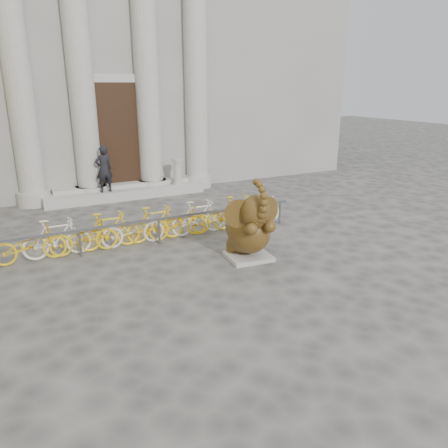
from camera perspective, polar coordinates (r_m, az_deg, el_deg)
ground at (r=8.95m, az=3.74°, el=-9.72°), size 80.00×80.00×0.00m
classical_building at (r=22.17m, az=-17.90°, el=21.79°), size 22.00×10.70×12.00m
entrance_steps at (r=17.15m, az=-12.73°, el=4.02°), size 6.00×1.20×0.36m
elephant_statue at (r=10.62m, az=3.34°, el=-0.76°), size 1.39×1.59×2.08m
bike_rack at (r=12.06m, az=-8.91°, el=0.04°), size 8.24×0.53×1.00m
pedestrian at (r=16.49m, az=-15.41°, el=6.95°), size 0.67×0.50×1.70m
balustrade_post at (r=17.35m, az=-6.10°, el=6.70°), size 0.41×0.41×1.01m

